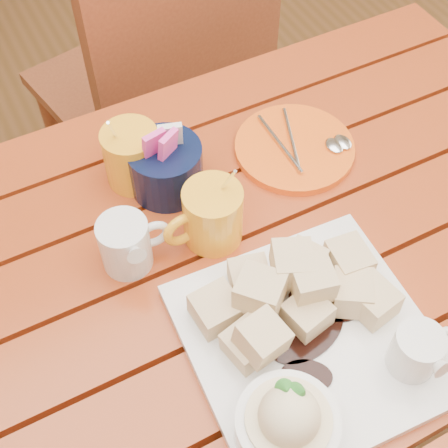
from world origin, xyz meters
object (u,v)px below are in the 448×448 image
table (239,317)px  dessert_plate (306,346)px  coffee_mug_left (211,215)px  coffee_mug_right (134,155)px  chair_far (164,85)px  orange_saucer (296,148)px

table → dessert_plate: dessert_plate is taller
table → coffee_mug_left: coffee_mug_left is taller
coffee_mug_left → coffee_mug_right: 0.16m
dessert_plate → chair_far: bearing=79.2°
table → coffee_mug_left: 0.17m
chair_far → dessert_plate: bearing=68.0°
orange_saucer → chair_far: 0.54m
dessert_plate → chair_far: size_ratio=0.33×
coffee_mug_right → orange_saucer: 0.25m
coffee_mug_left → coffee_mug_right: (-0.05, 0.15, 0.00)m
coffee_mug_left → orange_saucer: size_ratio=0.73×
table → coffee_mug_right: 0.28m
orange_saucer → chair_far: size_ratio=0.20×
orange_saucer → coffee_mug_left: bearing=-155.7°
chair_far → orange_saucer: bearing=81.6°
coffee_mug_right → chair_far: bearing=72.8°
coffee_mug_right → orange_saucer: bearing=-5.2°
orange_saucer → chair_far: bearing=92.9°
coffee_mug_left → coffee_mug_right: bearing=104.8°
table → coffee_mug_right: size_ratio=8.74×
coffee_mug_right → chair_far: size_ratio=0.15×
dessert_plate → coffee_mug_left: coffee_mug_left is taller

